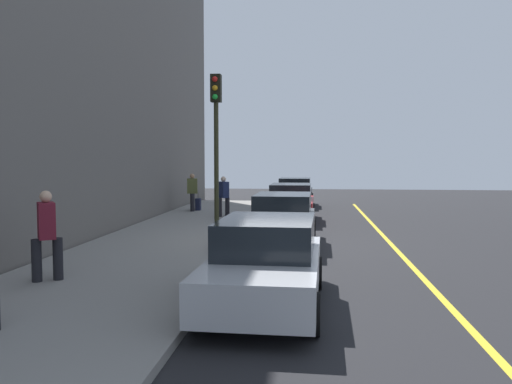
% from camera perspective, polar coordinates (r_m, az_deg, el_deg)
% --- Properties ---
extents(ground_plane, '(56.00, 56.00, 0.00)m').
position_cam_1_polar(ground_plane, '(15.57, 3.01, -5.77)').
color(ground_plane, black).
extents(sidewalk, '(28.00, 4.60, 0.15)m').
position_cam_1_polar(sidewalk, '(16.06, -8.88, -5.24)').
color(sidewalk, gray).
rests_on(sidewalk, ground).
extents(lane_stripe_centre, '(28.00, 0.14, 0.01)m').
position_cam_1_polar(lane_stripe_centre, '(15.73, 14.79, -5.77)').
color(lane_stripe_centre, gold).
rests_on(lane_stripe_centre, ground).
extents(snow_bank_curb, '(4.50, 0.56, 0.22)m').
position_cam_1_polar(snow_bank_curb, '(10.66, -2.25, -9.60)').
color(snow_bank_curb, white).
rests_on(snow_bank_curb, ground).
extents(parked_car_black, '(4.19, 1.94, 1.51)m').
position_cam_1_polar(parked_car_black, '(27.76, 4.27, -0.02)').
color(parked_car_black, black).
rests_on(parked_car_black, ground).
extents(parked_car_red, '(4.26, 1.95, 1.51)m').
position_cam_1_polar(parked_car_red, '(21.22, 3.83, -1.17)').
color(parked_car_red, black).
rests_on(parked_car_red, ground).
extents(parked_car_charcoal, '(4.40, 1.97, 1.51)m').
position_cam_1_polar(parked_car_charcoal, '(15.31, 2.93, -3.06)').
color(parked_car_charcoal, black).
rests_on(parked_car_charcoal, ground).
extents(parked_car_silver, '(4.42, 2.00, 1.51)m').
position_cam_1_polar(parked_car_silver, '(9.08, 1.11, -7.77)').
color(parked_car_silver, black).
rests_on(parked_car_silver, ground).
extents(pedestrian_burgundy_coat, '(0.57, 0.52, 1.78)m').
position_cam_1_polar(pedestrian_burgundy_coat, '(11.04, -21.93, -4.17)').
color(pedestrian_burgundy_coat, black).
rests_on(pedestrian_burgundy_coat, sidewalk).
extents(pedestrian_olive_coat, '(0.56, 0.51, 1.71)m').
position_cam_1_polar(pedestrian_olive_coat, '(23.95, -6.98, 0.10)').
color(pedestrian_olive_coat, black).
rests_on(pedestrian_olive_coat, sidewalk).
extents(pedestrian_navy_coat, '(0.53, 0.51, 1.66)m').
position_cam_1_polar(pedestrian_navy_coat, '(21.54, -3.58, -0.35)').
color(pedestrian_navy_coat, black).
rests_on(pedestrian_navy_coat, sidewalk).
extents(traffic_light_pole, '(0.35, 0.26, 4.55)m').
position_cam_1_polar(traffic_light_pole, '(13.47, -4.38, 6.46)').
color(traffic_light_pole, '#2D2D19').
rests_on(traffic_light_pole, sidewalk).
extents(rolling_suitcase, '(0.34, 0.22, 0.91)m').
position_cam_1_polar(rolling_suitcase, '(24.31, -6.35, -1.33)').
color(rolling_suitcase, '#191E38').
rests_on(rolling_suitcase, sidewalk).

